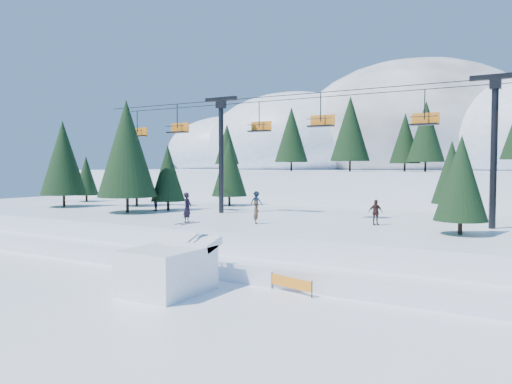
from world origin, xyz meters
The scene contains 10 objects.
ground centered at (0.00, 0.00, 0.00)m, with size 160.00×160.00×0.00m, color white.
mid_shelf centered at (0.00, 18.00, 1.25)m, with size 70.00×22.00×2.50m, color white.
berm centered at (0.00, 8.00, 0.55)m, with size 70.00×6.00×1.10m, color white.
mountain_ridge centered at (-5.07, 73.35, 9.64)m, with size 119.00×60.40×26.46m.
jump_kicker centered at (-1.05, 1.48, 1.30)m, with size 3.53×4.81×5.24m.
chairlift centered at (0.75, 18.05, 9.32)m, with size 46.17×3.21×10.28m.
conifer_stand centered at (-2.69, 18.21, 6.97)m, with size 63.57×17.84×10.15m.
distant_skiers centered at (-3.14, 17.97, 3.38)m, with size 31.32×9.15×1.88m.
banner_near centered at (4.64, 4.57, 0.54)m, with size 2.76×0.79×0.90m.
banner_far centered at (8.01, 6.43, 0.54)m, with size 2.70×0.98×0.90m.
Camera 1 is at (16.19, -18.74, 6.70)m, focal length 35.00 mm.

